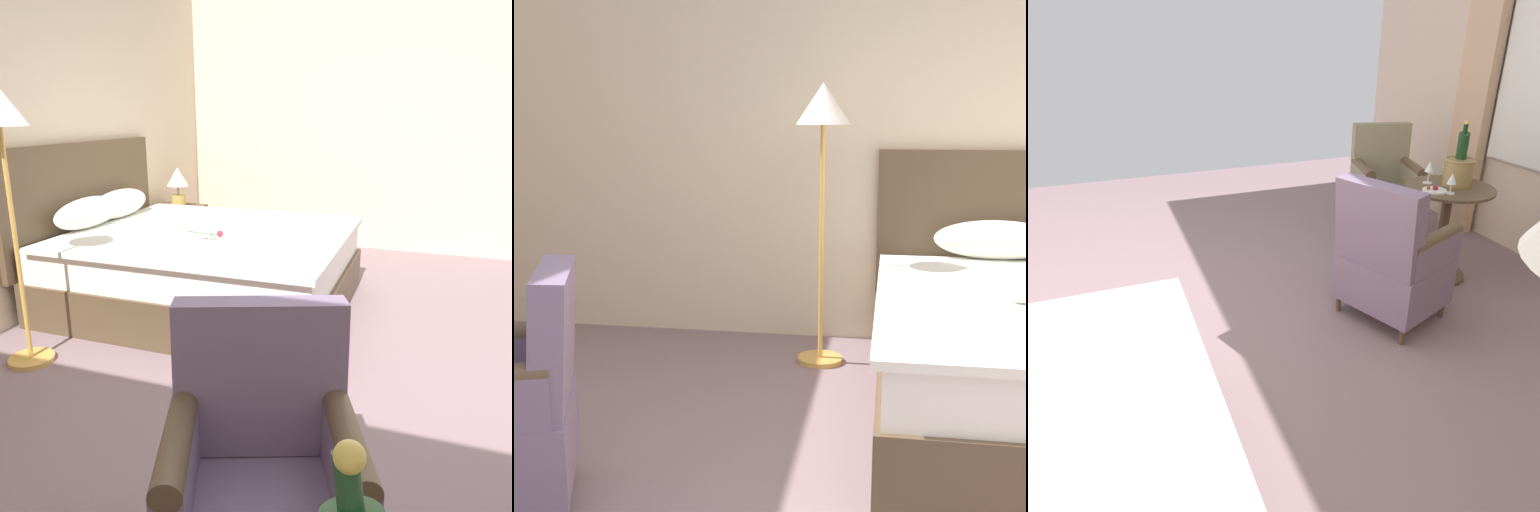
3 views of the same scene
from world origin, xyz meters
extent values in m
plane|color=gray|center=(0.00, 0.00, 0.00)|extent=(7.60, 7.60, 0.00)
cube|color=beige|center=(3.11, 0.00, 1.58)|extent=(0.12, 5.34, 3.16)
cube|color=brown|center=(0.81, 1.44, 0.17)|extent=(1.82, 2.20, 0.34)
cube|color=white|center=(0.81, 1.44, 0.46)|extent=(1.77, 2.13, 0.25)
cube|color=white|center=(0.81, 1.38, 0.61)|extent=(1.86, 2.07, 0.04)
cube|color=brown|center=(0.81, 2.58, 0.81)|extent=(1.91, 0.08, 0.95)
ellipsoid|color=white|center=(0.59, 2.38, 0.75)|extent=(0.77, 0.23, 0.25)
ellipsoid|color=white|center=(1.03, 2.38, 0.75)|extent=(0.77, 0.23, 0.25)
cylinder|color=#2D6628|center=(0.65, 1.39, 0.64)|extent=(0.07, 0.30, 0.01)
sphere|color=#DB2342|center=(0.62, 1.24, 0.66)|extent=(0.05, 0.05, 0.05)
ellipsoid|color=#33702D|center=(0.65, 1.31, 0.64)|extent=(0.04, 0.05, 0.01)
cube|color=white|center=(0.57, 1.30, 0.64)|extent=(0.11, 0.13, 0.00)
cube|color=brown|center=(2.00, 2.32, 0.28)|extent=(0.45, 0.47, 0.55)
sphere|color=#B7B2A8|center=(2.24, 2.32, 0.40)|extent=(0.02, 0.02, 0.02)
cylinder|color=tan|center=(2.00, 2.32, 0.61)|extent=(0.15, 0.15, 0.12)
cylinder|color=olive|center=(2.00, 2.32, 0.73)|extent=(0.02, 0.02, 0.10)
cone|color=beige|center=(2.00, 2.32, 0.87)|extent=(0.23, 0.23, 0.19)
cylinder|color=gold|center=(-0.47, 2.08, 0.01)|extent=(0.28, 0.28, 0.03)
cylinder|color=gold|center=(-0.47, 2.08, 0.74)|extent=(0.03, 0.03, 1.42)
cylinder|color=#193D1E|center=(-2.20, -0.16, 1.12)|extent=(0.05, 0.04, 0.08)
sphere|color=gold|center=(-2.20, -0.16, 1.15)|extent=(0.04, 0.04, 0.04)
cube|color=slate|center=(-1.29, 0.26, 0.68)|extent=(0.34, 0.58, 0.52)
cube|color=slate|center=(-1.60, 0.41, 0.52)|extent=(0.48, 0.26, 0.20)
cylinder|color=brown|center=(-1.60, 0.41, 0.62)|extent=(0.48, 0.26, 0.09)
cube|color=slate|center=(-1.42, -0.05, 0.52)|extent=(0.48, 0.26, 0.20)
cylinder|color=brown|center=(-1.42, -0.05, 0.62)|extent=(0.48, 0.26, 0.09)
camera|label=1|loc=(-2.68, -0.22, 1.52)|focal=35.00mm
camera|label=2|loc=(-0.06, -2.12, 1.48)|focal=50.00mm
camera|label=3|loc=(0.11, 2.35, 1.69)|focal=32.00mm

